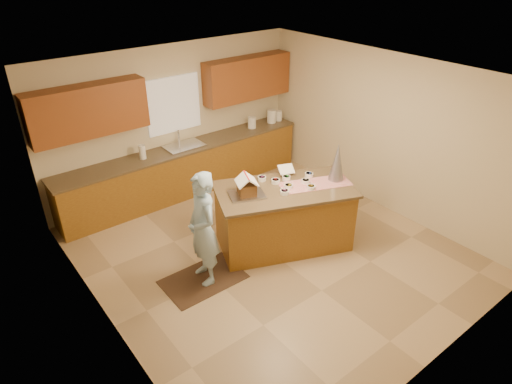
# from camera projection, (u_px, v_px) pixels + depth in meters

# --- Properties ---
(floor) EXTENTS (5.50, 5.50, 0.00)m
(floor) POSITION_uv_depth(u_px,v_px,m) (269.00, 251.00, 6.91)
(floor) COLOR tan
(floor) RESTS_ON ground
(ceiling) EXTENTS (5.50, 5.50, 0.00)m
(ceiling) POSITION_uv_depth(u_px,v_px,m) (272.00, 77.00, 5.59)
(ceiling) COLOR silver
(ceiling) RESTS_ON floor
(wall_back) EXTENTS (5.50, 5.50, 0.00)m
(wall_back) POSITION_uv_depth(u_px,v_px,m) (174.00, 120.00, 8.14)
(wall_back) COLOR beige
(wall_back) RESTS_ON floor
(wall_front) EXTENTS (5.50, 5.50, 0.00)m
(wall_front) POSITION_uv_depth(u_px,v_px,m) (450.00, 273.00, 4.36)
(wall_front) COLOR beige
(wall_front) RESTS_ON floor
(wall_left) EXTENTS (5.50, 5.50, 0.00)m
(wall_left) POSITION_uv_depth(u_px,v_px,m) (96.00, 237.00, 4.90)
(wall_left) COLOR beige
(wall_left) RESTS_ON floor
(wall_right) EXTENTS (5.50, 5.50, 0.00)m
(wall_right) POSITION_uv_depth(u_px,v_px,m) (383.00, 133.00, 7.60)
(wall_right) COLOR beige
(wall_right) RESTS_ON floor
(stone_accent) EXTENTS (0.00, 2.50, 2.50)m
(stone_accent) POSITION_uv_depth(u_px,v_px,m) (129.00, 281.00, 4.41)
(stone_accent) COLOR gray
(stone_accent) RESTS_ON wall_left
(window_curtain) EXTENTS (1.05, 0.03, 1.00)m
(window_curtain) POSITION_uv_depth(u_px,v_px,m) (173.00, 105.00, 7.97)
(window_curtain) COLOR white
(window_curtain) RESTS_ON wall_back
(back_counter_base) EXTENTS (4.80, 0.60, 0.88)m
(back_counter_base) POSITION_uv_depth(u_px,v_px,m) (186.00, 170.00, 8.37)
(back_counter_base) COLOR #8B5F1C
(back_counter_base) RESTS_ON floor
(back_counter_top) EXTENTS (4.85, 0.63, 0.04)m
(back_counter_top) POSITION_uv_depth(u_px,v_px,m) (184.00, 148.00, 8.15)
(back_counter_top) COLOR brown
(back_counter_top) RESTS_ON back_counter_base
(upper_cabinet_left) EXTENTS (1.85, 0.35, 0.80)m
(upper_cabinet_left) POSITION_uv_depth(u_px,v_px,m) (88.00, 111.00, 6.91)
(upper_cabinet_left) COLOR brown
(upper_cabinet_left) RESTS_ON wall_back
(upper_cabinet_right) EXTENTS (1.85, 0.35, 0.80)m
(upper_cabinet_right) POSITION_uv_depth(u_px,v_px,m) (247.00, 78.00, 8.58)
(upper_cabinet_right) COLOR brown
(upper_cabinet_right) RESTS_ON wall_back
(sink) EXTENTS (0.70, 0.45, 0.12)m
(sink) POSITION_uv_depth(u_px,v_px,m) (184.00, 148.00, 8.16)
(sink) COLOR silver
(sink) RESTS_ON back_counter_top
(faucet) EXTENTS (0.03, 0.03, 0.28)m
(faucet) POSITION_uv_depth(u_px,v_px,m) (179.00, 137.00, 8.20)
(faucet) COLOR silver
(faucet) RESTS_ON back_counter_top
(island_base) EXTENTS (2.17, 1.64, 0.95)m
(island_base) POSITION_uv_depth(u_px,v_px,m) (284.00, 218.00, 6.86)
(island_base) COLOR #8B5F1C
(island_base) RESTS_ON floor
(island_top) EXTENTS (2.29, 1.76, 0.04)m
(island_top) POSITION_uv_depth(u_px,v_px,m) (285.00, 190.00, 6.62)
(island_top) COLOR brown
(island_top) RESTS_ON island_base
(table_runner) EXTENTS (1.15, 0.77, 0.01)m
(table_runner) POSITION_uv_depth(u_px,v_px,m) (315.00, 184.00, 6.72)
(table_runner) COLOR #A90C18
(table_runner) RESTS_ON island_top
(baking_tray) EXTENTS (0.60, 0.53, 0.03)m
(baking_tray) POSITION_uv_depth(u_px,v_px,m) (247.00, 195.00, 6.42)
(baking_tray) COLOR silver
(baking_tray) RESTS_ON island_top
(cookbook) EXTENTS (0.29, 0.26, 0.10)m
(cookbook) POSITION_uv_depth(u_px,v_px,m) (286.00, 169.00, 6.95)
(cookbook) COLOR white
(cookbook) RESTS_ON island_top
(tinsel_tree) EXTENTS (0.31, 0.31, 0.60)m
(tinsel_tree) POSITION_uv_depth(u_px,v_px,m) (337.00, 162.00, 6.71)
(tinsel_tree) COLOR silver
(tinsel_tree) RESTS_ON island_top
(rug) EXTENTS (1.12, 0.73, 0.01)m
(rug) POSITION_uv_depth(u_px,v_px,m) (203.00, 279.00, 6.33)
(rug) COLOR black
(rug) RESTS_ON floor
(boy) EXTENTS (0.49, 0.66, 1.65)m
(boy) POSITION_uv_depth(u_px,v_px,m) (203.00, 229.00, 5.95)
(boy) COLOR #9CC0DD
(boy) RESTS_ON rug
(canister_a) EXTENTS (0.16, 0.16, 0.23)m
(canister_a) POSITION_uv_depth(u_px,v_px,m) (252.00, 122.00, 8.93)
(canister_a) COLOR white
(canister_a) RESTS_ON back_counter_top
(canister_b) EXTENTS (0.18, 0.18, 0.27)m
(canister_b) POSITION_uv_depth(u_px,v_px,m) (272.00, 116.00, 9.20)
(canister_b) COLOR white
(canister_b) RESTS_ON back_counter_top
(canister_c) EXTENTS (0.14, 0.14, 0.21)m
(canister_c) POSITION_uv_depth(u_px,v_px,m) (279.00, 116.00, 9.31)
(canister_c) COLOR white
(canister_c) RESTS_ON back_counter_top
(paper_towel) EXTENTS (0.11, 0.11, 0.25)m
(paper_towel) POSITION_uv_depth(u_px,v_px,m) (142.00, 152.00, 7.64)
(paper_towel) COLOR white
(paper_towel) RESTS_ON back_counter_top
(gingerbread_house) EXTENTS (0.39, 0.39, 0.31)m
(gingerbread_house) POSITION_uv_depth(u_px,v_px,m) (247.00, 187.00, 6.35)
(gingerbread_house) COLOR #553116
(gingerbread_house) RESTS_ON baking_tray
(candy_bowls) EXTENTS (0.79, 0.80, 0.06)m
(candy_bowls) POSITION_uv_depth(u_px,v_px,m) (290.00, 182.00, 6.71)
(candy_bowls) COLOR #923076
(candy_bowls) RESTS_ON island_top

